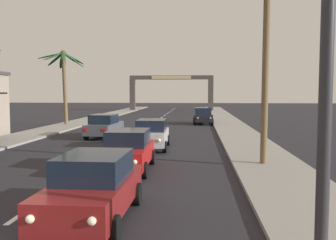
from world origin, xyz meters
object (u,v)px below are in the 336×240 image
sedan_oncoming_far (104,126)px  palm_right_second (267,8)px  sedan_parked_nearest_kerb (203,116)px  sedan_lead_at_stop_bar (93,187)px  palm_left_third (64,70)px  town_gateway_arch (171,88)px  sedan_third_in_queue (128,150)px  sedan_fifth_in_queue (151,134)px

sedan_oncoming_far → palm_right_second: 14.96m
palm_right_second → sedan_parked_nearest_kerb: bearing=96.1°
sedan_lead_at_stop_bar → palm_left_third: 29.21m
sedan_parked_nearest_kerb → town_gateway_arch: 27.97m
sedan_oncoming_far → sedan_lead_at_stop_bar: bearing=-76.7°
sedan_lead_at_stop_bar → sedan_third_in_queue: (-0.26, 6.10, 0.00)m
sedan_third_in_queue → sedan_fifth_in_queue: same height
sedan_third_in_queue → town_gateway_arch: (-1.78, 50.75, 3.22)m
sedan_fifth_in_queue → sedan_third_in_queue: bearing=-92.1°
sedan_lead_at_stop_bar → sedan_third_in_queue: size_ratio=1.00×
sedan_lead_at_stop_bar → sedan_fifth_in_queue: bearing=90.2°
sedan_third_in_queue → sedan_parked_nearest_kerb: size_ratio=1.00×
sedan_lead_at_stop_bar → sedan_fifth_in_queue: (-0.04, 12.20, 0.00)m
palm_right_second → town_gateway_arch: 50.12m
palm_left_third → palm_right_second: size_ratio=0.81×
sedan_fifth_in_queue → sedan_parked_nearest_kerb: same height
palm_left_third → town_gateway_arch: palm_left_third is taller
sedan_lead_at_stop_bar → palm_left_third: (-10.46, 26.88, 4.58)m
palm_left_third → palm_right_second: 25.26m
sedan_oncoming_far → town_gateway_arch: (2.02, 39.67, 3.22)m
sedan_fifth_in_queue → sedan_parked_nearest_kerb: 17.65m
sedan_fifth_in_queue → sedan_parked_nearest_kerb: (3.20, 17.36, 0.00)m
palm_right_second → town_gateway_arch: palm_right_second is taller
sedan_oncoming_far → town_gateway_arch: 39.85m
palm_right_second → palm_left_third: bearing=129.4°
sedan_third_in_queue → sedan_fifth_in_queue: bearing=87.9°
palm_left_third → town_gateway_arch: bearing=74.3°
sedan_lead_at_stop_bar → sedan_parked_nearest_kerb: size_ratio=0.99×
town_gateway_arch → palm_left_third: bearing=-105.7°
sedan_lead_at_stop_bar → sedan_parked_nearest_kerb: same height
sedan_fifth_in_queue → palm_left_third: 18.58m
sedan_oncoming_far → palm_right_second: size_ratio=0.50×
sedan_fifth_in_queue → sedan_parked_nearest_kerb: bearing=79.6°
sedan_oncoming_far → sedan_parked_nearest_kerb: 14.33m
sedan_oncoming_far → palm_left_third: palm_left_third is taller
sedan_third_in_queue → palm_left_third: bearing=116.1°
sedan_parked_nearest_kerb → palm_left_third: 14.62m
sedan_lead_at_stop_bar → palm_right_second: (5.54, 7.39, 5.98)m
sedan_oncoming_far → town_gateway_arch: bearing=87.1°
sedan_lead_at_stop_bar → sedan_third_in_queue: bearing=92.5°
sedan_oncoming_far → palm_left_third: size_ratio=0.61×
sedan_lead_at_stop_bar → sedan_fifth_in_queue: same height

